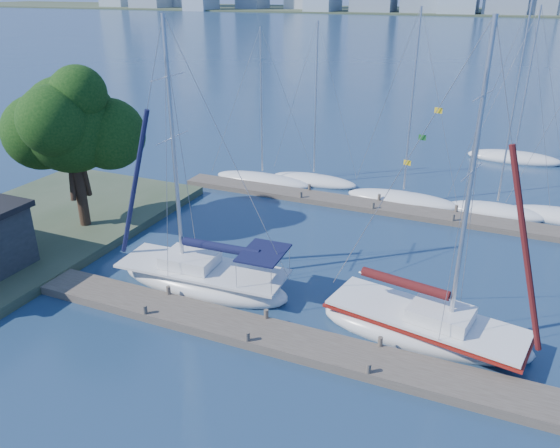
% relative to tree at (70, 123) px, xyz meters
% --- Properties ---
extents(ground, '(700.00, 700.00, 0.00)m').
position_rel_tree_xyz_m(ground, '(13.97, -5.53, -6.64)').
color(ground, '#182D4E').
rests_on(ground, ground).
extents(near_dock, '(26.00, 2.00, 0.40)m').
position_rel_tree_xyz_m(near_dock, '(13.97, -5.53, -6.44)').
color(near_dock, '#4A4136').
rests_on(near_dock, ground).
extents(far_dock, '(30.00, 1.80, 0.36)m').
position_rel_tree_xyz_m(far_dock, '(15.97, 10.47, -6.46)').
color(far_dock, '#4A4136').
rests_on(far_dock, ground).
extents(shore, '(12.00, 22.00, 0.50)m').
position_rel_tree_xyz_m(shore, '(-3.03, -2.53, -6.39)').
color(shore, '#38472D').
rests_on(shore, ground).
extents(far_shore, '(800.00, 100.00, 1.50)m').
position_rel_tree_xyz_m(far_shore, '(13.97, 314.47, -6.64)').
color(far_shore, '#38472D').
rests_on(far_shore, ground).
extents(tree, '(7.41, 6.76, 9.85)m').
position_rel_tree_xyz_m(tree, '(0.00, 0.00, 0.00)').
color(tree, black).
rests_on(tree, ground).
extents(sailboat_navy, '(9.13, 3.36, 13.19)m').
position_rel_tree_xyz_m(sailboat_navy, '(9.70, -2.80, -5.66)').
color(sailboat_navy, white).
rests_on(sailboat_navy, ground).
extents(sailboat_maroon, '(9.06, 4.34, 13.37)m').
position_rel_tree_xyz_m(sailboat_maroon, '(20.39, -2.72, -5.62)').
color(sailboat_maroon, white).
rests_on(sailboat_maroon, ground).
extents(bg_boat_0, '(7.83, 4.50, 11.37)m').
position_rel_tree_xyz_m(bg_boat_0, '(5.84, 12.31, -6.41)').
color(bg_boat_0, white).
rests_on(bg_boat_0, ground).
extents(bg_boat_1, '(6.69, 2.20, 11.73)m').
position_rel_tree_xyz_m(bg_boat_1, '(9.42, 13.73, -6.40)').
color(bg_boat_1, white).
rests_on(bg_boat_1, ground).
extents(bg_boat_2, '(7.98, 4.58, 12.82)m').
position_rel_tree_xyz_m(bg_boat_2, '(16.37, 12.32, -6.38)').
color(bg_boat_2, white).
rests_on(bg_boat_2, ground).
extents(bg_boat_3, '(6.38, 2.75, 13.26)m').
position_rel_tree_xyz_m(bg_boat_3, '(22.31, 12.69, -6.37)').
color(bg_boat_3, white).
rests_on(bg_boat_3, ground).
extents(bg_boat_7, '(7.82, 5.30, 12.64)m').
position_rel_tree_xyz_m(bg_boat_7, '(22.94, 25.78, -6.36)').
color(bg_boat_7, white).
rests_on(bg_boat_7, ground).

